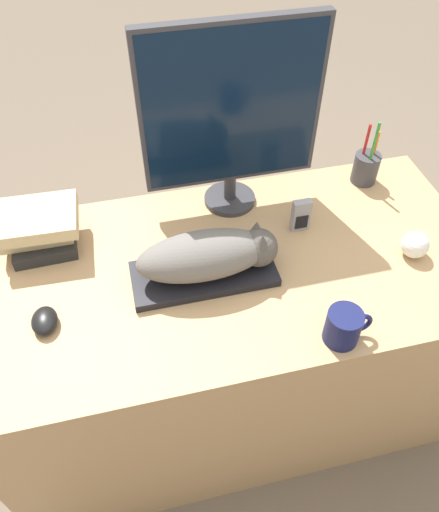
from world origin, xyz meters
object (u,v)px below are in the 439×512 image
Objects in this scene: baseball at (415,245)px; phone at (301,216)px; pen_cup at (366,167)px; book_stack at (39,229)px; cat at (213,254)px; keyboard at (204,274)px; computer_mouse at (45,321)px; monitor at (232,113)px; coffee_mug at (344,327)px.

phone is at bearing 147.70° from baseball.
book_stack is (-1.00, -0.06, 0.01)m from pen_cup.
baseball is at bearing -32.30° from phone.
cat is 0.49m from book_stack.
computer_mouse is (-0.41, -0.06, 0.01)m from keyboard.
cat is 4.95× the size of baseball.
pen_cup is at bearing 19.13° from computer_mouse.
monitor reaches higher than coffee_mug.
monitor is 0.35m from phone.
monitor is 0.71m from computer_mouse.
computer_mouse is at bearing -89.11° from book_stack.
monitor is at bearing 67.25° from cat.
coffee_mug is 0.52× the size of pen_cup.
computer_mouse is (-0.55, -0.35, -0.29)m from monitor.
book_stack is at bearing 164.45° from baseball.
phone is (0.29, 0.12, -0.03)m from cat.
book_stack reaches higher than coffee_mug.
pen_cup is at bearing 89.12° from baseball.
computer_mouse is 0.29m from book_stack.
baseball is (0.30, 0.21, -0.01)m from coffee_mug.
computer_mouse is 0.99m from baseball.
coffee_mug is at bearing -119.14° from pen_cup.
keyboard is 0.39m from coffee_mug.
baseball is at bearing -5.42° from cat.
cat is 0.31m from phone.
baseball is (0.58, -0.05, 0.03)m from keyboard.
coffee_mug is 0.38m from phone.
cat is at bearing 134.00° from coffee_mug.
baseball is 1.03m from book_stack.
phone reaches higher than computer_mouse.
cat is 3.19× the size of coffee_mug.
phone is (-0.27, 0.17, 0.01)m from baseball.
keyboard is 0.42m from computer_mouse.
coffee_mug reaches higher than baseball.
pen_cup reaches higher than computer_mouse.
book_stack reaches higher than computer_mouse.
cat is 0.67× the size of monitor.
coffee_mug is 0.37m from baseball.
phone is (0.03, 0.38, 0.00)m from coffee_mug.
monitor is at bearing 31.95° from computer_mouse.
computer_mouse is 0.38× the size of pen_cup.
monitor is at bearing -179.95° from pen_cup.
phone reaches higher than coffee_mug.
baseball is at bearing 0.59° from computer_mouse.
pen_cup is (1.00, 0.35, 0.04)m from computer_mouse.
cat reaches higher than coffee_mug.
computer_mouse is at bearing 163.72° from coffee_mug.
coffee_mug is 1.13× the size of phone.
cat is at bearing 174.58° from baseball.
pen_cup is at bearing 60.86° from coffee_mug.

